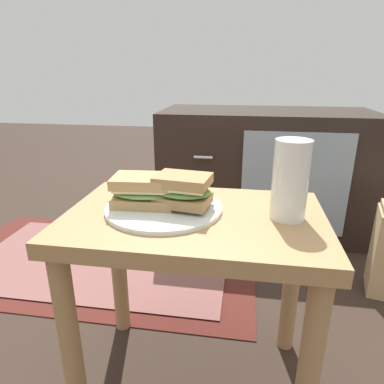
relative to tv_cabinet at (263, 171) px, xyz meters
name	(u,v)px	position (x,y,z in m)	size (l,w,h in m)	color
ground_plane	(194,375)	(-0.19, -0.95, -0.29)	(8.00, 8.00, 0.00)	#2D2119
side_table	(194,251)	(-0.19, -0.95, 0.08)	(0.56, 0.36, 0.46)	#A37A4C
tv_cabinet	(263,171)	(0.00, 0.00, 0.00)	(0.96, 0.46, 0.58)	black
area_rug	(102,260)	(-0.66, -0.45, -0.29)	(1.26, 0.71, 0.01)	#4C1E19
plate	(164,208)	(-0.26, -0.94, 0.17)	(0.26, 0.26, 0.01)	silver
sandwich_front	(144,191)	(-0.31, -0.94, 0.21)	(0.15, 0.10, 0.07)	tan
sandwich_back	(183,190)	(-0.22, -0.94, 0.22)	(0.14, 0.11, 0.07)	#9E7A4C
beer_glass	(290,181)	(0.00, -0.94, 0.25)	(0.07, 0.07, 0.17)	silver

